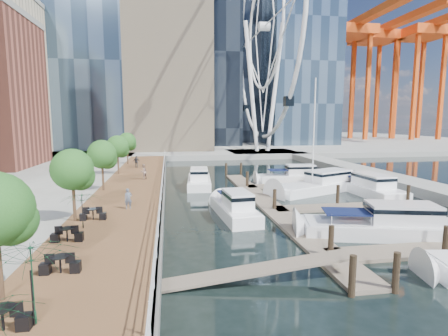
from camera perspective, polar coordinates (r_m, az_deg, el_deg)
name	(u,v)px	position (r m, az deg, el deg)	size (l,w,h in m)	color
ground	(266,248)	(20.85, 6.84, -12.85)	(520.00, 520.00, 0.00)	black
boardwalk	(132,192)	(34.61, -14.82, -3.88)	(6.00, 60.00, 1.00)	brown
seawall	(164,191)	(34.44, -9.84, -3.79)	(0.25, 60.00, 1.00)	#595954
land_far	(184,141)	(121.07, -6.51, 4.45)	(200.00, 114.00, 1.00)	gray
breakwater	(379,177)	(46.86, 23.94, -1.30)	(4.00, 60.00, 1.00)	gray
pier	(262,153)	(73.69, 6.27, 2.37)	(14.00, 12.00, 1.00)	gray
railing	(162,181)	(34.25, -10.05, -2.12)	(0.10, 60.00, 1.05)	white
floating_docks	(322,198)	(32.43, 15.63, -4.70)	(16.00, 34.00, 2.60)	#6D6051
ferris_wheel	(264,27)	(75.70, 6.57, 21.90)	(5.80, 45.60, 47.80)	white
port_cranes	(379,84)	(136.38, 23.98, 12.41)	(40.00, 52.00, 38.00)	#D84C14
street_trees	(102,154)	(33.42, -19.31, 2.11)	(2.60, 42.60, 4.60)	#3F2B1C
cafe_tables	(64,248)	(18.45, -24.65, -11.78)	(2.50, 13.70, 0.74)	black
yacht_foreground	(381,236)	(24.84, 24.30, -10.09)	(2.90, 10.82, 2.15)	silver
pedestrian_near	(128,199)	(26.17, -15.37, -4.84)	(0.54, 0.35, 1.48)	#4D5667
pedestrian_mid	(143,172)	(38.84, -13.03, -0.59)	(0.80, 0.63, 1.65)	gray
pedestrian_far	(137,162)	(48.83, -14.09, 1.01)	(0.93, 0.39, 1.59)	#343841
moored_yachts	(314,194)	(36.52, 14.48, -4.07)	(20.12, 31.79, 11.50)	white
cafe_seating	(43,268)	(14.12, -27.49, -14.33)	(4.08, 16.12, 2.65)	#0E351E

